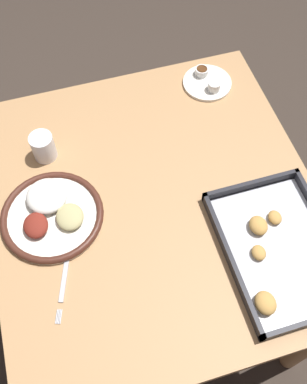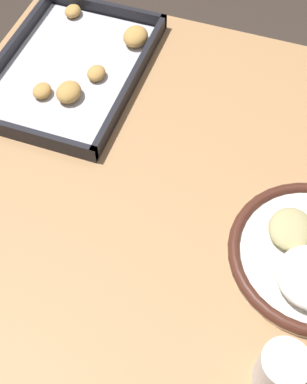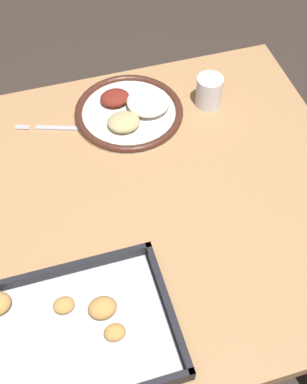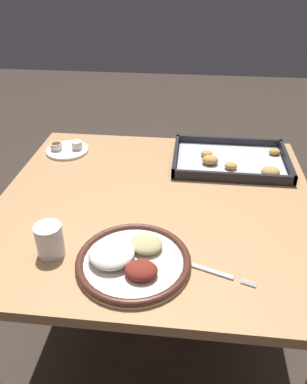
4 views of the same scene
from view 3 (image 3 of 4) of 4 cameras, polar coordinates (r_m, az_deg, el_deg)
ground_plane at (r=1.85m, az=-0.23°, el=-14.33°), size 8.00×8.00×0.00m
dining_table at (r=1.32m, az=-0.32°, el=-3.86°), size 0.97×0.91×0.72m
dinner_plate at (r=1.40m, az=-2.43°, el=8.66°), size 0.28×0.28×0.05m
fork at (r=1.39m, az=-9.66°, el=6.73°), size 0.21×0.08×0.00m
baking_tray at (r=1.07m, az=-9.37°, el=-14.60°), size 0.41×0.29×0.04m
drinking_cup at (r=1.42m, az=5.96°, el=10.62°), size 0.07×0.07×0.09m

